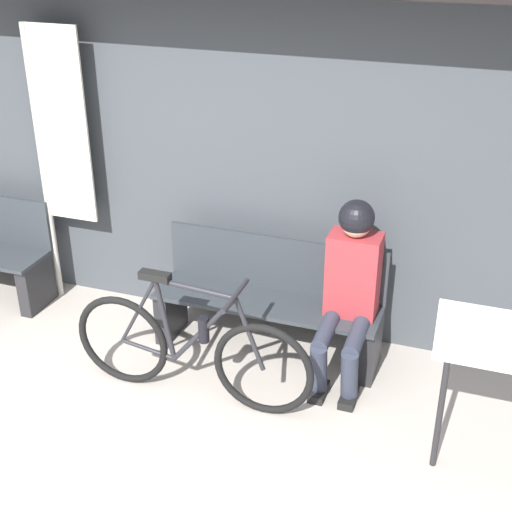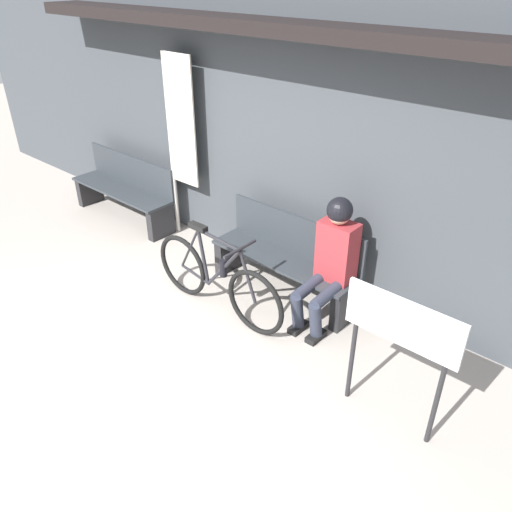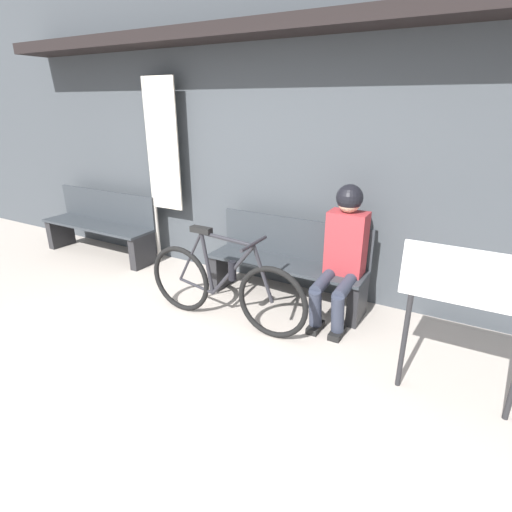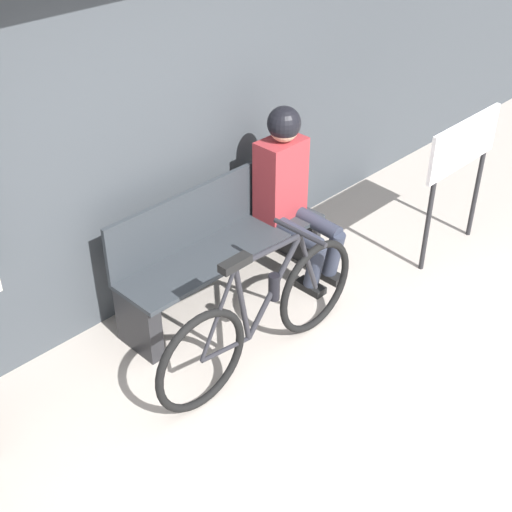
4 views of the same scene
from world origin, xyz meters
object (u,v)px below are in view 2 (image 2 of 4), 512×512
at_px(park_bench_near, 286,260).
at_px(person_seated, 331,256).
at_px(signboard, 400,333).
at_px(park_bench_far, 125,190).
at_px(bicycle, 217,280).
at_px(banner_pole, 179,131).

relative_size(park_bench_near, person_seated, 1.28).
xyz_separation_m(person_seated, signboard, (1.02, -0.72, 0.11)).
bearing_deg(park_bench_far, signboard, -10.86).
distance_m(bicycle, person_seated, 1.11).
xyz_separation_m(bicycle, banner_pole, (-1.42, 0.87, 0.96)).
bearing_deg(banner_pole, park_bench_near, -5.91).
height_order(park_bench_near, signboard, signboard).
distance_m(person_seated, park_bench_far, 3.29).
bearing_deg(signboard, bicycle, 176.23).
bearing_deg(person_seated, park_bench_far, 178.13).
relative_size(person_seated, banner_pole, 0.58).
height_order(park_bench_near, bicycle, bicycle).
relative_size(park_bench_near, park_bench_far, 0.97).
bearing_deg(bicycle, person_seated, 33.89).
bearing_deg(park_bench_near, bicycle, -112.92).
relative_size(park_bench_near, signboard, 1.47).
xyz_separation_m(banner_pole, signboard, (3.32, -1.00, -0.51)).
xyz_separation_m(person_seated, banner_pole, (-2.30, 0.28, 0.62)).
xyz_separation_m(park_bench_far, banner_pole, (0.97, 0.18, 0.94)).
distance_m(bicycle, banner_pole, 1.93).
bearing_deg(banner_pole, bicycle, -31.63).
distance_m(bicycle, park_bench_far, 2.49).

